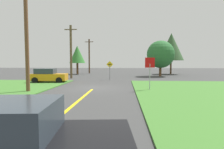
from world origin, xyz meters
name	(u,v)px	position (x,y,z in m)	size (l,w,h in m)	color
ground_plane	(94,88)	(0.00, 0.00, 0.00)	(120.00, 120.00, 0.00)	#3F3F3F
lane_stripe_center	(67,111)	(0.00, -8.00, 0.01)	(0.20, 14.00, 0.01)	yellow
stop_sign	(150,67)	(4.84, -1.23, 1.93)	(0.81, 0.23, 2.71)	#9EA0A8
parked_car_near_building	(48,76)	(-5.93, 3.92, 0.80)	(4.04, 2.17, 1.62)	orange
car_behind_on_main_road	(5,147)	(0.64, -13.48, 0.80)	(4.48, 2.25, 1.62)	black
utility_pole_near	(26,31)	(-4.74, -2.75, 4.72)	(1.79, 0.44, 9.19)	brown
utility_pole_mid	(71,51)	(-4.98, 9.78, 3.92)	(1.80, 0.33, 7.64)	brown
utility_pole_far	(89,56)	(-4.73, 22.30, 3.73)	(1.80, 0.33, 7.23)	brown
direction_sign	(110,68)	(0.79, 8.02, 1.56)	(0.91, 0.08, 2.51)	slate
oak_tree_left	(171,47)	(11.81, 20.18, 5.34)	(4.78, 4.78, 7.98)	brown
pine_tree_center	(77,55)	(-6.34, 18.59, 3.83)	(3.04, 3.04, 5.53)	brown
oak_tree_right	(161,54)	(8.72, 14.56, 3.64)	(4.54, 4.54, 5.92)	brown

